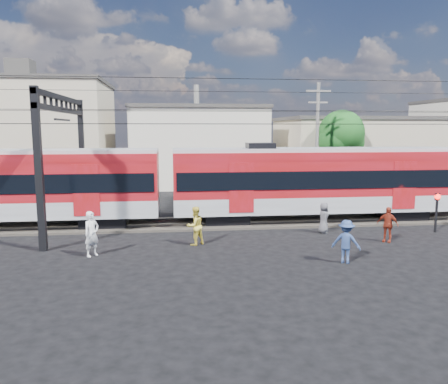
{
  "coord_description": "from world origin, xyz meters",
  "views": [
    {
      "loc": [
        -4.37,
        -15.67,
        5.24
      ],
      "look_at": [
        -1.94,
        5.0,
        2.22
      ],
      "focal_mm": 35.0,
      "sensor_mm": 36.0,
      "label": 1
    }
  ],
  "objects_px": {
    "pedestrian_a": "(92,234)",
    "pedestrian_c": "(346,242)",
    "crossing_signal": "(437,205)",
    "commuter_train": "(319,180)"
  },
  "relations": [
    {
      "from": "pedestrian_a",
      "to": "pedestrian_c",
      "type": "distance_m",
      "value": 10.31
    },
    {
      "from": "pedestrian_a",
      "to": "crossing_signal",
      "type": "distance_m",
      "value": 16.81
    },
    {
      "from": "commuter_train",
      "to": "pedestrian_a",
      "type": "distance_m",
      "value": 12.95
    },
    {
      "from": "commuter_train",
      "to": "pedestrian_a",
      "type": "relative_size",
      "value": 26.72
    },
    {
      "from": "commuter_train",
      "to": "crossing_signal",
      "type": "relative_size",
      "value": 24.84
    },
    {
      "from": "pedestrian_c",
      "to": "pedestrian_a",
      "type": "bearing_deg",
      "value": 17.38
    },
    {
      "from": "pedestrian_a",
      "to": "pedestrian_c",
      "type": "height_order",
      "value": "pedestrian_a"
    },
    {
      "from": "commuter_train",
      "to": "crossing_signal",
      "type": "bearing_deg",
      "value": -33.22
    },
    {
      "from": "crossing_signal",
      "to": "pedestrian_a",
      "type": "bearing_deg",
      "value": -172.24
    },
    {
      "from": "pedestrian_a",
      "to": "crossing_signal",
      "type": "bearing_deg",
      "value": -39.35
    }
  ]
}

